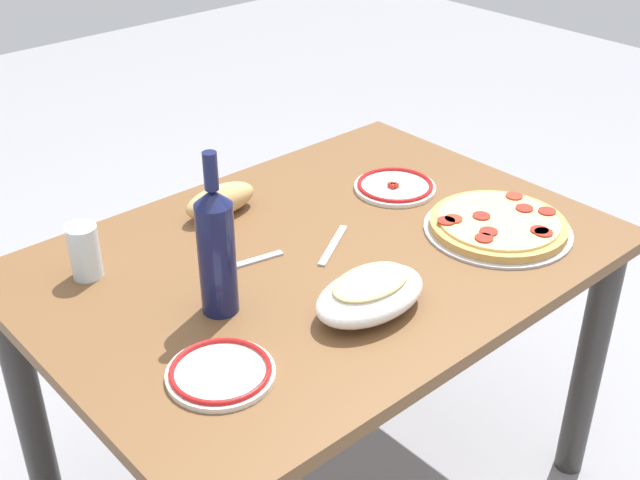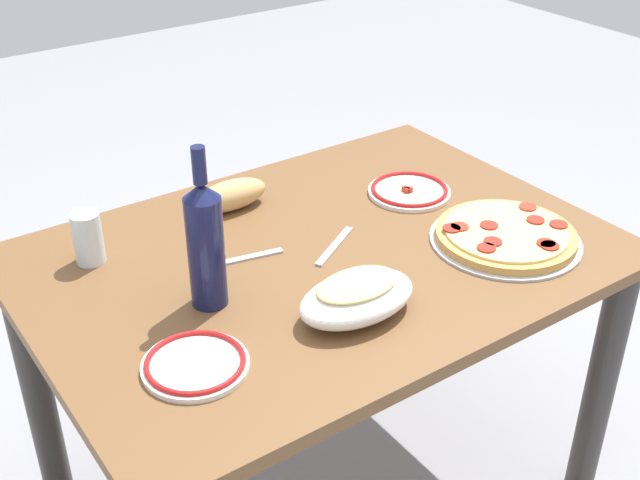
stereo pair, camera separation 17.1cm
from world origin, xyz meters
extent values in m
cube|color=brown|center=(0.00, 0.00, 0.70)|extent=(1.21, 0.86, 0.03)
cylinder|color=#33302D|center=(-0.55, -0.37, 0.34)|extent=(0.07, 0.07, 0.68)
cylinder|color=#33302D|center=(0.55, -0.37, 0.34)|extent=(0.07, 0.07, 0.68)
cylinder|color=#33302D|center=(-0.55, 0.37, 0.34)|extent=(0.07, 0.07, 0.68)
cylinder|color=#B7B7BC|center=(-0.35, 0.19, 0.71)|extent=(0.33, 0.33, 0.01)
cylinder|color=tan|center=(-0.35, 0.19, 0.73)|extent=(0.30, 0.30, 0.02)
cylinder|color=#EACC75|center=(-0.35, 0.19, 0.74)|extent=(0.27, 0.27, 0.01)
cylinder|color=maroon|center=(-0.37, 0.29, 0.74)|extent=(0.04, 0.04, 0.00)
cylinder|color=maroon|center=(-0.43, 0.20, 0.74)|extent=(0.04, 0.04, 0.00)
cylinder|color=maroon|center=(-0.38, 0.28, 0.74)|extent=(0.04, 0.04, 0.00)
cylinder|color=maroon|center=(-0.26, 0.12, 0.74)|extent=(0.04, 0.04, 0.00)
cylinder|color=maroon|center=(-0.46, 0.24, 0.74)|extent=(0.04, 0.04, 0.00)
cylinder|color=maroon|center=(-0.33, 0.16, 0.74)|extent=(0.04, 0.04, 0.00)
cylinder|color=maroon|center=(-0.26, 0.23, 0.74)|extent=(0.04, 0.04, 0.00)
cylinder|color=maroon|center=(-0.29, 0.21, 0.74)|extent=(0.04, 0.04, 0.00)
cylinder|color=#B22D1E|center=(-0.46, 0.15, 0.74)|extent=(0.04, 0.04, 0.00)
cylinder|color=#B22D1E|center=(-0.28, 0.13, 0.74)|extent=(0.04, 0.04, 0.00)
ellipsoid|color=white|center=(0.07, 0.22, 0.75)|extent=(0.24, 0.15, 0.07)
ellipsoid|color=#AD2819|center=(0.07, 0.22, 0.76)|extent=(0.20, 0.12, 0.03)
ellipsoid|color=#EFD684|center=(0.07, 0.22, 0.78)|extent=(0.17, 0.10, 0.02)
cylinder|color=#141942|center=(0.28, 0.03, 0.82)|extent=(0.07, 0.07, 0.22)
cone|color=#141942|center=(0.28, 0.03, 0.95)|extent=(0.07, 0.07, 0.03)
cylinder|color=#141942|center=(0.28, 0.03, 1.00)|extent=(0.03, 0.03, 0.07)
cylinder|color=silver|center=(0.41, -0.24, 0.77)|extent=(0.06, 0.06, 0.11)
cylinder|color=white|center=(-0.33, -0.10, 0.72)|extent=(0.20, 0.20, 0.01)
torus|color=red|center=(-0.33, -0.10, 0.72)|extent=(0.18, 0.18, 0.01)
cube|color=#AD2819|center=(-0.32, -0.09, 0.73)|extent=(0.01, 0.01, 0.01)
cube|color=#AD2819|center=(-0.32, -0.10, 0.73)|extent=(0.01, 0.01, 0.01)
cube|color=#AD2819|center=(-0.32, -0.09, 0.73)|extent=(0.01, 0.01, 0.01)
cylinder|color=white|center=(0.39, 0.19, 0.72)|extent=(0.19, 0.19, 0.01)
torus|color=red|center=(0.39, 0.19, 0.72)|extent=(0.17, 0.17, 0.01)
ellipsoid|color=tan|center=(0.06, -0.28, 0.75)|extent=(0.18, 0.08, 0.07)
cube|color=#B7B7BC|center=(0.15, -0.07, 0.71)|extent=(0.17, 0.05, 0.00)
cube|color=#B7B7BC|center=(-0.04, 0.00, 0.71)|extent=(0.15, 0.10, 0.00)
camera|label=1|loc=(0.98, 1.10, 1.61)|focal=45.88mm
camera|label=2|loc=(0.84, 1.21, 1.61)|focal=45.88mm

